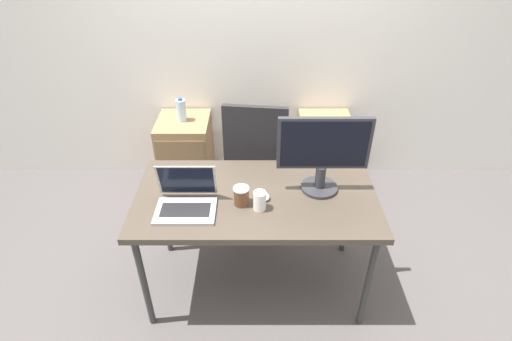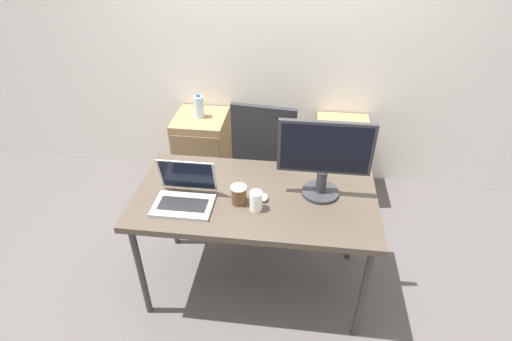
% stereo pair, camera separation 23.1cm
% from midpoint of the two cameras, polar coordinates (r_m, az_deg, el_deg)
% --- Properties ---
extents(ground_plane, '(14.00, 14.00, 0.00)m').
position_cam_midpoint_polar(ground_plane, '(2.91, 2.26, -15.71)').
color(ground_plane, '#514C4C').
extents(wall_back, '(10.00, 0.05, 2.60)m').
position_cam_midpoint_polar(wall_back, '(3.40, 5.02, 18.48)').
color(wall_back, silver).
rests_on(wall_back, ground_plane).
extents(desk, '(1.43, 0.75, 0.78)m').
position_cam_midpoint_polar(desk, '(2.40, 2.65, -4.70)').
color(desk, '#473D33').
rests_on(desk, ground_plane).
extents(office_chair, '(0.56, 0.58, 1.11)m').
position_cam_midpoint_polar(office_chair, '(3.12, 3.84, -0.88)').
color(office_chair, '#232326').
rests_on(office_chair, ground_plane).
extents(cabinet_left, '(0.44, 0.46, 0.68)m').
position_cam_midpoint_polar(cabinet_left, '(3.62, -5.82, 2.81)').
color(cabinet_left, '#99754C').
rests_on(cabinet_left, ground_plane).
extents(cabinet_right, '(0.44, 0.46, 0.68)m').
position_cam_midpoint_polar(cabinet_right, '(3.58, 13.62, 1.50)').
color(cabinet_right, '#99754C').
rests_on(cabinet_right, ground_plane).
extents(water_bottle, '(0.08, 0.08, 0.20)m').
position_cam_midpoint_polar(water_bottle, '(3.42, -6.23, 9.00)').
color(water_bottle, silver).
rests_on(water_bottle, cabinet_left).
extents(laptop_center, '(0.34, 0.28, 0.24)m').
position_cam_midpoint_polar(laptop_center, '(2.30, -7.37, -3.60)').
color(laptop_center, '#ADADB2').
rests_on(laptop_center, desk).
extents(monitor, '(0.53, 0.22, 0.48)m').
position_cam_midpoint_polar(monitor, '(2.28, 12.60, 1.80)').
color(monitor, '#2D2D33').
rests_on(monitor, desk).
extents(mouse, '(0.04, 0.07, 0.03)m').
position_cam_midpoint_polar(mouse, '(2.32, 4.05, -3.99)').
color(mouse, silver).
rests_on(mouse, desk).
extents(coffee_cup_white, '(0.07, 0.07, 0.12)m').
position_cam_midpoint_polar(coffee_cup_white, '(2.23, 2.98, -4.46)').
color(coffee_cup_white, white).
rests_on(coffee_cup_white, desk).
extents(coffee_cup_brown, '(0.09, 0.09, 0.11)m').
position_cam_midpoint_polar(coffee_cup_brown, '(2.27, 0.45, -3.59)').
color(coffee_cup_brown, brown).
rests_on(coffee_cup_brown, desk).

